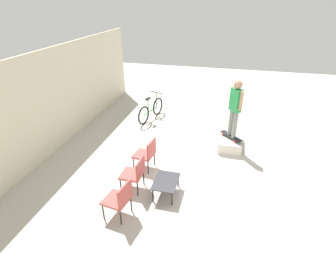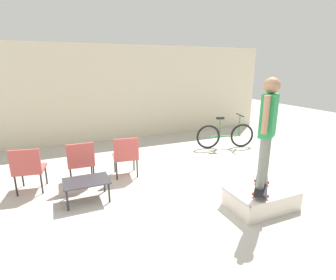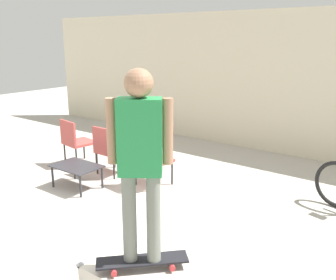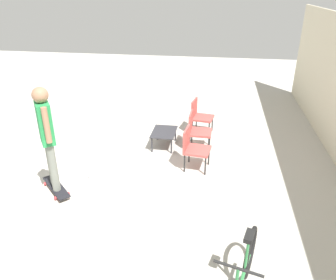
# 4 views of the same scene
# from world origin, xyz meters

# --- Properties ---
(ground_plane) EXTENTS (24.00, 24.00, 0.00)m
(ground_plane) POSITION_xyz_m (0.00, 0.00, 0.00)
(ground_plane) COLOR #B7B2A8
(house_wall_back) EXTENTS (12.00, 0.06, 3.00)m
(house_wall_back) POSITION_xyz_m (0.00, 4.67, 1.50)
(house_wall_back) COLOR beige
(house_wall_back) RESTS_ON ground_plane
(skateboard_on_ramp) EXTENTS (0.75, 0.75, 0.07)m
(skateboard_on_ramp) POSITION_xyz_m (1.69, -0.68, 0.41)
(skateboard_on_ramp) COLOR black
(skateboard_on_ramp) RESTS_ON skate_ramp_box
(person_skater) EXTENTS (0.48, 0.38, 1.77)m
(person_skater) POSITION_xyz_m (1.69, -0.68, 1.47)
(person_skater) COLOR gray
(person_skater) RESTS_ON skateboard_on_ramp
(coffee_table) EXTENTS (0.80, 0.56, 0.39)m
(coffee_table) POSITION_xyz_m (-0.98, 0.77, 0.34)
(coffee_table) COLOR #2D2D33
(coffee_table) RESTS_ON ground_plane
(patio_chair_left) EXTENTS (0.60, 0.60, 0.90)m
(patio_chair_left) POSITION_xyz_m (-1.93, 1.55, 0.51)
(patio_chair_left) COLOR black
(patio_chair_left) RESTS_ON ground_plane
(patio_chair_center) EXTENTS (0.53, 0.53, 0.90)m
(patio_chair_center) POSITION_xyz_m (-0.98, 1.55, 0.51)
(patio_chair_center) COLOR black
(patio_chair_center) RESTS_ON ground_plane
(patio_chair_right) EXTENTS (0.58, 0.58, 0.90)m
(patio_chair_right) POSITION_xyz_m (-0.05, 1.55, 0.51)
(patio_chair_right) COLOR black
(patio_chair_right) RESTS_ON ground_plane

